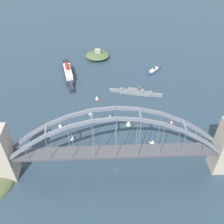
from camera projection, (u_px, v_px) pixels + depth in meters
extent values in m
plane|color=#283D4C|center=(115.00, 170.00, 248.01)|extent=(1400.00, 1400.00, 0.00)
cube|color=#ADA38E|center=(3.00, 154.00, 225.20)|extent=(15.05, 19.49, 60.25)
cube|color=#47474C|center=(116.00, 152.00, 229.72)|extent=(189.35, 14.58, 2.40)
cube|color=slate|center=(15.00, 154.00, 216.42)|extent=(21.79, 1.80, 19.51)
cube|color=slate|center=(34.00, 142.00, 207.14)|extent=(21.48, 1.80, 15.95)
cube|color=slate|center=(56.00, 132.00, 200.33)|extent=(21.08, 1.80, 12.38)
cube|color=slate|center=(79.00, 124.00, 195.99)|extent=(20.58, 1.80, 8.77)
cube|color=slate|center=(104.00, 120.00, 194.13)|extent=(20.00, 1.80, 5.08)
cube|color=slate|center=(129.00, 119.00, 194.75)|extent=(20.00, 1.80, 5.08)
cube|color=slate|center=(153.00, 122.00, 197.84)|extent=(20.58, 1.80, 8.77)
cube|color=slate|center=(176.00, 128.00, 203.40)|extent=(21.08, 1.80, 12.38)
cube|color=slate|center=(197.00, 137.00, 211.44)|extent=(21.48, 1.80, 15.95)
cube|color=slate|center=(215.00, 148.00, 221.95)|extent=(21.79, 1.80, 19.51)
cube|color=slate|center=(19.00, 143.00, 226.36)|extent=(21.79, 1.80, 19.51)
cube|color=slate|center=(37.00, 131.00, 217.08)|extent=(21.48, 1.80, 15.95)
cube|color=slate|center=(58.00, 121.00, 210.27)|extent=(21.08, 1.80, 12.38)
cube|color=slate|center=(80.00, 113.00, 205.94)|extent=(20.58, 1.80, 8.77)
cube|color=slate|center=(104.00, 109.00, 204.08)|extent=(20.00, 1.80, 5.08)
cube|color=slate|center=(128.00, 109.00, 204.69)|extent=(20.00, 1.80, 5.08)
cube|color=slate|center=(151.00, 111.00, 207.78)|extent=(20.58, 1.80, 8.77)
cube|color=slate|center=(173.00, 118.00, 213.35)|extent=(21.08, 1.80, 12.38)
cube|color=slate|center=(192.00, 126.00, 221.38)|extent=(21.48, 1.80, 15.95)
cube|color=slate|center=(210.00, 137.00, 231.89)|extent=(21.79, 1.80, 19.51)
cube|color=slate|center=(8.00, 155.00, 226.65)|extent=(1.40, 13.12, 1.40)
cube|color=slate|center=(46.00, 130.00, 208.09)|extent=(1.40, 13.12, 1.40)
cube|color=slate|center=(92.00, 116.00, 199.42)|extent=(1.40, 13.12, 1.40)
cube|color=slate|center=(140.00, 114.00, 200.65)|extent=(1.40, 13.12, 1.40)
cube|color=slate|center=(185.00, 126.00, 211.77)|extent=(1.40, 13.12, 1.40)
cube|color=slate|center=(220.00, 149.00, 232.80)|extent=(1.40, 13.12, 1.40)
cylinder|color=slate|center=(26.00, 154.00, 216.33)|extent=(0.56, 0.56, 15.89)
cylinder|color=slate|center=(29.00, 143.00, 226.28)|extent=(0.56, 0.56, 15.89)
cylinder|color=slate|center=(48.00, 148.00, 212.62)|extent=(0.56, 0.56, 29.19)
cylinder|color=slate|center=(50.00, 137.00, 222.56)|extent=(0.56, 0.56, 29.19)
cylinder|color=slate|center=(70.00, 143.00, 210.14)|extent=(0.56, 0.56, 38.69)
cylinder|color=slate|center=(71.00, 132.00, 220.09)|extent=(0.56, 0.56, 38.69)
cylinder|color=slate|center=(93.00, 140.00, 208.90)|extent=(0.56, 0.56, 44.38)
cylinder|color=slate|center=(93.00, 130.00, 218.84)|extent=(0.56, 0.56, 44.38)
cylinder|color=slate|center=(116.00, 139.00, 208.90)|extent=(0.56, 0.56, 46.28)
cylinder|color=slate|center=(115.00, 128.00, 218.84)|extent=(0.56, 0.56, 46.28)
cylinder|color=slate|center=(139.00, 139.00, 210.13)|extent=(0.56, 0.56, 44.38)
cylinder|color=slate|center=(138.00, 128.00, 220.07)|extent=(0.56, 0.56, 44.38)
cylinder|color=slate|center=(162.00, 141.00, 212.60)|extent=(0.56, 0.56, 38.69)
cylinder|color=slate|center=(159.00, 130.00, 222.54)|extent=(0.56, 0.56, 38.69)
cylinder|color=slate|center=(184.00, 144.00, 216.31)|extent=(0.56, 0.56, 29.19)
cylinder|color=slate|center=(180.00, 133.00, 226.25)|extent=(0.56, 0.56, 29.19)
cylinder|color=slate|center=(204.00, 148.00, 221.25)|extent=(0.56, 0.56, 15.89)
cylinder|color=slate|center=(199.00, 137.00, 231.20)|extent=(0.56, 0.56, 15.89)
cube|color=#1E2333|center=(68.00, 75.00, 378.19)|extent=(22.99, 55.18, 5.19)
cube|color=#1E2333|center=(72.00, 88.00, 351.81)|extent=(10.16, 18.94, 5.19)
cube|color=#1E2333|center=(66.00, 63.00, 404.57)|extent=(11.43, 19.21, 5.19)
cube|color=white|center=(68.00, 71.00, 374.34)|extent=(18.40, 41.64, 6.62)
cube|color=white|center=(69.00, 72.00, 362.99)|extent=(10.54, 10.57, 3.20)
cylinder|color=red|center=(68.00, 68.00, 368.52)|extent=(5.31, 5.31, 6.70)
cylinder|color=red|center=(67.00, 65.00, 375.20)|extent=(5.31, 5.31, 6.70)
cylinder|color=tan|center=(71.00, 83.00, 348.51)|extent=(0.50, 0.50, 10.00)
cube|color=slate|center=(136.00, 93.00, 344.37)|extent=(44.88, 17.73, 4.10)
cube|color=slate|center=(115.00, 90.00, 348.68)|extent=(15.17, 6.78, 4.10)
cube|color=slate|center=(157.00, 95.00, 340.07)|extent=(15.33, 7.45, 4.10)
cube|color=slate|center=(136.00, 90.00, 341.88)|extent=(22.98, 11.10, 3.55)
cylinder|color=slate|center=(121.00, 89.00, 345.28)|extent=(5.36, 5.36, 2.20)
cylinder|color=slate|center=(150.00, 92.00, 339.36)|extent=(5.36, 5.36, 2.20)
cylinder|color=slate|center=(136.00, 86.00, 337.47)|extent=(0.60, 0.60, 10.00)
cylinder|color=#4C4C51|center=(139.00, 88.00, 338.65)|extent=(4.21, 4.21, 4.40)
cube|color=navy|center=(154.00, 71.00, 389.52)|extent=(18.43, 18.48, 2.15)
cube|color=navy|center=(159.00, 68.00, 396.77)|extent=(7.88, 7.89, 2.15)
cube|color=navy|center=(149.00, 74.00, 382.28)|extent=(8.54, 8.55, 2.15)
cube|color=beige|center=(154.00, 70.00, 387.98)|extent=(16.58, 16.63, 2.60)
cylinder|color=black|center=(154.00, 68.00, 386.35)|extent=(2.67, 2.67, 2.40)
ellipsoid|color=#4C6038|center=(98.00, 55.00, 421.30)|extent=(40.21, 36.98, 9.57)
cube|color=#9E937F|center=(97.00, 51.00, 416.81)|extent=(8.00, 8.00, 8.03)
cylinder|color=gray|center=(100.00, 52.00, 414.04)|extent=(3.60, 3.60, 8.83)
cube|color=brown|center=(196.00, 135.00, 284.96)|extent=(2.39, 6.20, 0.85)
cube|color=brown|center=(195.00, 132.00, 288.06)|extent=(1.27, 2.08, 0.85)
cube|color=brown|center=(197.00, 137.00, 281.86)|extent=(1.51, 2.09, 0.85)
cube|color=beige|center=(196.00, 135.00, 283.80)|extent=(1.85, 3.12, 0.94)
cube|color=gold|center=(152.00, 144.00, 274.57)|extent=(4.72, 5.07, 0.80)
cube|color=gold|center=(150.00, 142.00, 276.39)|extent=(1.76, 1.84, 0.80)
cube|color=gold|center=(154.00, 145.00, 272.74)|extent=(1.90, 1.96, 0.80)
cylinder|color=tan|center=(152.00, 141.00, 272.22)|extent=(0.16, 0.16, 7.13)
cone|color=white|center=(153.00, 142.00, 271.65)|extent=(6.31, 6.31, 5.70)
cube|color=#B2231E|center=(98.00, 100.00, 334.77)|extent=(5.47, 3.94, 0.89)
cube|color=#B2231E|center=(100.00, 99.00, 335.87)|extent=(1.92, 1.54, 0.89)
cube|color=#B2231E|center=(95.00, 100.00, 333.66)|extent=(2.00, 1.72, 0.89)
cylinder|color=tan|center=(98.00, 97.00, 332.22)|extent=(0.16, 0.16, 7.36)
cone|color=silver|center=(97.00, 98.00, 331.97)|extent=(6.08, 6.08, 5.89)
cube|color=silver|center=(61.00, 128.00, 293.63)|extent=(5.30, 6.31, 0.86)
cube|color=silver|center=(59.00, 126.00, 296.04)|extent=(2.03, 2.27, 0.86)
cube|color=silver|center=(62.00, 130.00, 291.21)|extent=(2.24, 2.39, 0.86)
cylinder|color=tan|center=(60.00, 125.00, 291.07)|extent=(0.16, 0.16, 7.93)
cone|color=white|center=(61.00, 126.00, 290.27)|extent=(7.26, 7.26, 6.35)
cube|color=#B2231E|center=(171.00, 123.00, 300.17)|extent=(2.77, 7.54, 0.91)
cube|color=#B2231E|center=(171.00, 120.00, 303.93)|extent=(1.45, 2.54, 0.91)
cube|color=#B2231E|center=(172.00, 126.00, 296.41)|extent=(1.72, 2.55, 0.91)
cube|color=beige|center=(172.00, 123.00, 298.87)|extent=(2.12, 3.80, 0.91)
cube|color=#234C8C|center=(72.00, 141.00, 277.30)|extent=(4.11, 5.66, 0.98)
cube|color=#234C8C|center=(71.00, 143.00, 274.84)|extent=(1.65, 1.99, 0.98)
cube|color=#234C8C|center=(74.00, 139.00, 279.77)|extent=(1.86, 2.06, 0.98)
cylinder|color=tan|center=(72.00, 138.00, 273.98)|extent=(0.16, 0.16, 8.30)
cone|color=white|center=(72.00, 138.00, 275.32)|extent=(6.00, 6.00, 6.64)
cube|color=black|center=(110.00, 117.00, 308.47)|extent=(4.91, 5.58, 0.84)
cube|color=black|center=(112.00, 115.00, 310.75)|extent=(1.98, 2.12, 0.84)
cube|color=black|center=(109.00, 118.00, 306.20)|extent=(2.16, 2.25, 0.84)
cube|color=beige|center=(110.00, 116.00, 307.39)|extent=(2.93, 3.15, 1.18)
cube|color=gold|center=(56.00, 149.00, 268.62)|extent=(4.80, 5.32, 1.04)
cube|color=gold|center=(53.00, 151.00, 266.45)|extent=(1.91, 2.02, 1.04)
cube|color=gold|center=(58.00, 147.00, 270.80)|extent=(2.07, 2.15, 1.04)
cube|color=beige|center=(56.00, 148.00, 268.37)|extent=(2.83, 3.01, 0.98)
cube|color=#2D6B3D|center=(127.00, 126.00, 295.98)|extent=(6.75, 4.53, 0.90)
cube|color=#2D6B3D|center=(124.00, 127.00, 294.79)|extent=(2.35, 1.79, 0.90)
cube|color=#2D6B3D|center=(131.00, 125.00, 297.16)|extent=(2.43, 2.01, 0.90)
cylinder|color=tan|center=(127.00, 122.00, 292.00)|extent=(0.16, 0.16, 10.86)
cone|color=silver|center=(129.00, 122.00, 292.87)|extent=(7.32, 7.32, 8.68)
cube|color=#2D6B3D|center=(91.00, 115.00, 311.05)|extent=(3.93, 2.72, 0.77)
cube|color=#2D6B3D|center=(92.00, 115.00, 310.45)|extent=(1.37, 1.07, 0.77)
cube|color=#2D6B3D|center=(89.00, 115.00, 311.65)|extent=(1.42, 1.19, 0.77)
cylinder|color=tan|center=(91.00, 113.00, 309.06)|extent=(0.16, 0.16, 5.12)
cone|color=silver|center=(90.00, 113.00, 309.49)|extent=(4.32, 4.32, 4.09)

